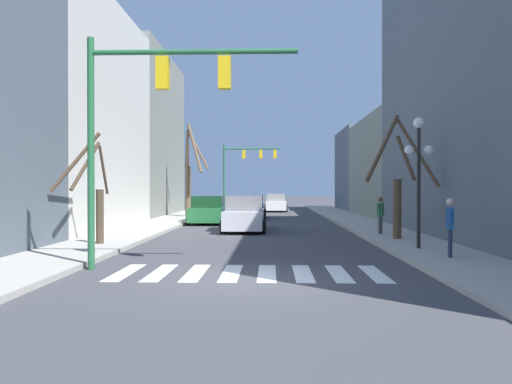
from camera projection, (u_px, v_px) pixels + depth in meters
ground_plane at (247, 280)px, 11.60m from camera, size 240.00×240.00×0.00m
sidewalk_left at (2, 275)px, 11.77m from camera, size 2.76×90.00×0.15m
sidewalk_right at (500, 278)px, 11.42m from camera, size 2.76×90.00×0.15m
building_row_left at (60, 115)px, 25.38m from camera, size 6.00×38.55×12.17m
building_row_right at (458, 121)px, 25.62m from camera, size 6.00×46.66×13.81m
crosswalk_stripes at (249, 273)px, 12.54m from camera, size 6.75×2.60×0.01m
traffic_signal_near at (149, 103)px, 13.01m from camera, size 5.50×0.28×6.09m
traffic_signal_far at (245, 162)px, 49.87m from camera, size 5.77×0.28×6.46m
street_lamp_right_corner at (419, 156)px, 16.46m from camera, size 0.95×0.36×4.33m
car_at_intersection at (251, 208)px, 34.80m from camera, size 2.01×4.23×1.64m
car_parked_left_mid at (244, 215)px, 24.83m from camera, size 2.11×4.79×1.76m
car_parked_left_near at (276, 203)px, 45.21m from camera, size 2.04×4.17×1.63m
car_parked_right_mid at (209, 211)px, 29.95m from camera, size 2.20×4.40×1.67m
pedestrian_on_right_sidewalk at (450, 222)px, 14.45m from camera, size 0.34×0.71×1.69m
pedestrian_near_right_corner at (380, 212)px, 21.72m from camera, size 0.39×0.65×1.61m
street_tree_left_far at (93, 195)px, 17.76m from camera, size 1.64×2.18×4.01m
street_tree_left_near at (190, 174)px, 35.08m from camera, size 2.08×2.84×6.54m
street_tree_right_far at (398, 185)px, 19.54m from camera, size 2.82×0.77×4.87m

